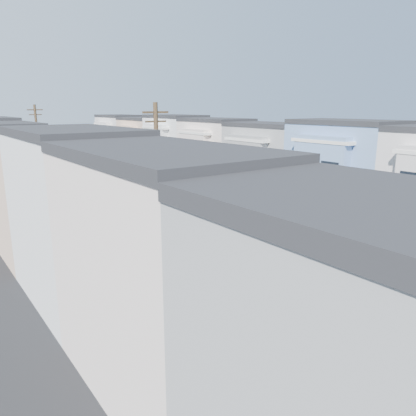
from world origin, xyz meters
TOP-DOWN VIEW (x-y plane):
  - ground at (0.00, 0.00)m, footprint 160.00×160.00m
  - road_slab at (0.00, 15.00)m, footprint 12.00×70.00m
  - curb_left at (-6.05, 15.00)m, footprint 0.30×70.00m
  - curb_right at (6.05, 15.00)m, footprint 0.30×70.00m
  - sidewalk_left at (-7.35, 15.00)m, footprint 2.60×70.00m
  - sidewalk_right at (7.35, 15.00)m, footprint 2.60×70.00m
  - centerline at (0.00, 15.00)m, footprint 0.12×70.00m
  - townhouse_row_left at (-11.15, 15.00)m, footprint 5.00×70.00m
  - townhouse_row_right at (11.15, 15.00)m, footprint 5.00×70.00m
  - tree_b at (-6.30, -3.40)m, footprint 4.70×4.70m
  - tree_c at (-6.30, 6.37)m, footprint 4.70×4.70m
  - tree_d at (-6.30, 18.07)m, footprint 4.47×4.47m
  - tree_e at (-6.30, 33.39)m, footprint 4.70×4.70m
  - tree_far_r at (6.89, 30.95)m, footprint 3.10×3.10m
  - utility_pole_near at (-6.30, 2.00)m, footprint 1.60×0.26m
  - utility_pole_far at (-6.30, 28.00)m, footprint 1.60×0.26m
  - fedex_truck at (1.84, 4.74)m, footprint 2.27×5.89m
  - lead_sedan at (2.04, 15.25)m, footprint 2.59×5.18m
  - parked_left_b at (-4.90, -7.31)m, footprint 1.87×4.18m
  - parked_left_c at (-4.90, -0.36)m, footprint 1.79×4.62m
  - parked_left_d at (-4.90, 11.64)m, footprint 2.72×5.28m
  - parked_right_a at (4.90, -7.90)m, footprint 2.37×5.18m
  - parked_right_b at (4.90, -3.75)m, footprint 1.83×4.33m
  - parked_right_c at (4.90, 18.68)m, footprint 2.41×5.18m
  - parked_right_d at (4.90, 29.18)m, footprint 2.36×4.84m

SIDE VIEW (x-z plane):
  - ground at x=0.00m, z-range 0.00..0.00m
  - centerline at x=0.00m, z-range -0.01..0.01m
  - townhouse_row_left at x=-11.15m, z-range -4.25..4.25m
  - townhouse_row_right at x=11.15m, z-range -4.25..4.25m
  - road_slab at x=0.00m, z-range 0.00..0.02m
  - curb_left at x=-6.05m, z-range 0.00..0.15m
  - curb_right at x=6.05m, z-range 0.00..0.15m
  - sidewalk_left at x=-7.35m, z-range 0.00..0.15m
  - sidewalk_right at x=7.35m, z-range 0.00..0.15m
  - parked_left_b at x=-4.90m, z-range 0.00..1.32m
  - parked_right_d at x=4.90m, z-range 0.00..1.33m
  - parked_right_b at x=4.90m, z-range 0.00..1.38m
  - lead_sedan at x=2.04m, z-range 0.00..1.41m
  - parked_left_d at x=-4.90m, z-range 0.00..1.43m
  - parked_right_c at x=4.90m, z-range 0.00..1.44m
  - parked_left_c at x=-4.90m, z-range 0.00..1.49m
  - parked_right_a at x=4.90m, z-range 0.00..1.53m
  - fedex_truck at x=1.84m, z-range 0.17..2.99m
  - tree_far_r at x=6.89m, z-range 1.19..6.75m
  - tree_c at x=-6.30m, z-range 1.16..8.22m
  - tree_d at x=-6.30m, z-range 1.34..8.53m
  - utility_pole_near at x=-6.30m, z-range 0.15..10.15m
  - utility_pole_far at x=-6.30m, z-range 0.15..10.15m
  - tree_e at x=-6.30m, z-range 1.39..8.92m
  - tree_b at x=-6.30m, z-range 1.52..9.32m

